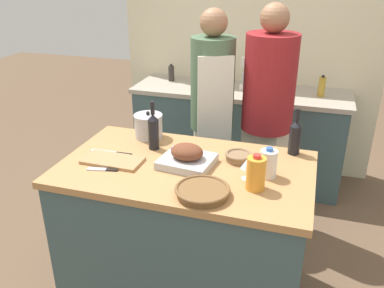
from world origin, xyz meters
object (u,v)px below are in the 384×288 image
Objects in this scene: wine_bottle_dark at (153,131)px; milk_jug at (268,163)px; roasting_pan at (187,157)px; knife_paring at (104,169)px; stand_mixer at (251,76)px; person_cook_guest at (267,113)px; wicker_basket at (202,191)px; condiment_bottle_tall at (208,76)px; knife_chef at (113,153)px; cutting_board at (113,160)px; wine_glass_left at (248,164)px; stock_pot at (148,126)px; person_cook_aproned at (212,111)px; condiment_bottle_short at (171,73)px; wine_bottle_green at (295,136)px; juice_jug at (256,173)px; mixing_bowl at (239,156)px; condiment_bottle_extra at (322,87)px.

milk_jug is at bearing -11.78° from wine_bottle_dark.
roasting_pan is 1.78× the size of knife_paring.
person_cook_guest is (0.25, -0.74, -0.06)m from stand_mixer.
condiment_bottle_tall is (-0.52, 2.03, 0.02)m from wicker_basket.
knife_chef is 0.15× the size of person_cook_guest.
cutting_board is 1.30× the size of knife_chef.
wine_bottle_dark is at bearing 65.05° from knife_paring.
wine_glass_left is at bearing -146.54° from milk_jug.
stock_pot is at bearing 122.82° from wine_bottle_dark.
cutting_board is 0.20× the size of person_cook_aproned.
condiment_bottle_short is at bearing 103.98° from stock_pot.
stand_mixer is at bearing 92.68° from wicker_basket.
wine_bottle_dark is at bearing -86.70° from condiment_bottle_tall.
wine_bottle_green is (0.39, 0.62, 0.09)m from wicker_basket.
person_cook_aproned is (0.28, -0.90, -0.02)m from condiment_bottle_tall.
knife_chef is (-0.64, 0.30, -0.02)m from wicker_basket.
person_cook_aproned reaches higher than juice_jug.
person_cook_aproned is at bearing -72.97° from condiment_bottle_tall.
condiment_bottle_short is 0.10× the size of person_cook_aproned.
mixing_bowl is (0.68, 0.23, 0.02)m from cutting_board.
wicker_basket is 0.40m from milk_jug.
wine_bottle_dark is 0.28m from knife_chef.
stock_pot reaches higher than condiment_bottle_tall.
mixing_bowl is at bearing -68.95° from condiment_bottle_tall.
wine_glass_left is at bearing -66.81° from person_cook_guest.
condiment_bottle_extra is (0.24, 1.60, -0.01)m from milk_jug.
cutting_board is 0.99m from person_cook_aproned.
stock_pot is 1.12× the size of condiment_bottle_short.
knife_paring is at bearing -151.90° from wine_bottle_green.
juice_jug is at bearing -86.64° from person_cook_aproned.
person_cook_aproned is at bearing 64.50° from knife_chef.
knife_chef is 1.19m from person_cook_guest.
cutting_board is 1.94× the size of knife_paring.
knife_chef is at bearing -108.79° from stand_mixer.
wine_bottle_dark reaches higher than roasting_pan.
milk_jug is 1.62m from condiment_bottle_extra.
cutting_board is 0.20× the size of person_cook_guest.
juice_jug is 0.66× the size of stand_mixer.
wine_bottle_green is 1.85m from condiment_bottle_short.
person_cook_guest is at bearing 52.93° from cutting_board.
wine_glass_left is at bearing -58.93° from condiment_bottle_short.
stock_pot is 0.50m from knife_paring.
person_cook_aproned is at bearing 141.11° from wine_bottle_green.
condiment_bottle_extra is 1.08m from person_cook_aproned.
wicker_basket is at bearing -148.85° from juice_jug.
stand_mixer is at bearing 110.11° from wine_bottle_green.
person_cook_aproned is 0.41m from person_cook_guest.
wine_glass_left reaches higher than cutting_board.
wine_bottle_green is at bearing -69.89° from stand_mixer.
condiment_bottle_extra is 0.11× the size of person_cook_guest.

